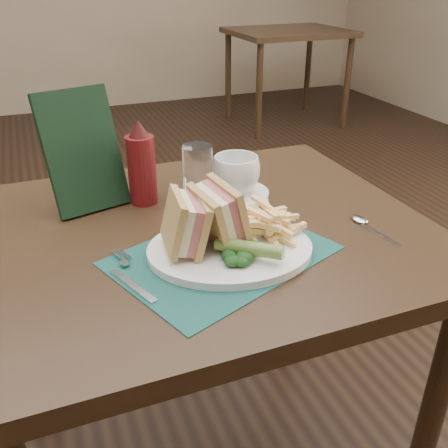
# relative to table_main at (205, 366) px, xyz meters

# --- Properties ---
(floor) EXTENTS (7.00, 7.00, 0.00)m
(floor) POSITION_rel_table_main_xyz_m (0.00, 0.50, -0.38)
(floor) COLOR black
(floor) RESTS_ON ground
(wall_back) EXTENTS (6.00, 0.00, 6.00)m
(wall_back) POSITION_rel_table_main_xyz_m (0.00, 4.00, -0.38)
(wall_back) COLOR tan
(wall_back) RESTS_ON ground
(table_main) EXTENTS (0.90, 0.75, 0.75)m
(table_main) POSITION_rel_table_main_xyz_m (0.00, 0.00, 0.00)
(table_main) COLOR black
(table_main) RESTS_ON ground
(table_bg_right) EXTENTS (0.90, 0.75, 0.75)m
(table_bg_right) POSITION_rel_table_main_xyz_m (1.73, 2.91, 0.00)
(table_bg_right) COLOR black
(table_bg_right) RESTS_ON ground
(placemat) EXTENTS (0.45, 0.39, 0.00)m
(placemat) POSITION_rel_table_main_xyz_m (-0.00, -0.12, 0.38)
(placemat) COLOR #164741
(placemat) RESTS_ON table_main
(plate) EXTENTS (0.34, 0.30, 0.01)m
(plate) POSITION_rel_table_main_xyz_m (0.01, -0.12, 0.38)
(plate) COLOR white
(plate) RESTS_ON placemat
(sandwich_half_a) EXTENTS (0.09, 0.11, 0.11)m
(sandwich_half_a) POSITION_rel_table_main_xyz_m (-0.09, -0.10, 0.45)
(sandwich_half_a) COLOR tan
(sandwich_half_a) RESTS_ON plate
(sandwich_half_b) EXTENTS (0.09, 0.12, 0.11)m
(sandwich_half_b) POSITION_rel_table_main_xyz_m (-0.02, -0.10, 0.45)
(sandwich_half_b) COLOR tan
(sandwich_half_b) RESTS_ON plate
(kale_garnish) EXTENTS (0.11, 0.08, 0.03)m
(kale_garnish) POSITION_rel_table_main_xyz_m (0.01, -0.17, 0.41)
(kale_garnish) COLOR #153A15
(kale_garnish) RESTS_ON plate
(pickle_spear) EXTENTS (0.11, 0.10, 0.03)m
(pickle_spear) POSITION_rel_table_main_xyz_m (0.03, -0.17, 0.41)
(pickle_spear) COLOR #56762D
(pickle_spear) RESTS_ON plate
(fries_pile) EXTENTS (0.18, 0.20, 0.06)m
(fries_pile) POSITION_rel_table_main_xyz_m (0.09, -0.10, 0.42)
(fries_pile) COLOR #FCD17E
(fries_pile) RESTS_ON plate
(fork) EXTENTS (0.09, 0.17, 0.01)m
(fork) POSITION_rel_table_main_xyz_m (-0.17, -0.13, 0.38)
(fork) COLOR silver
(fork) RESTS_ON placemat
(spoon) EXTENTS (0.06, 0.15, 0.01)m
(spoon) POSITION_rel_table_main_xyz_m (0.31, -0.14, 0.38)
(spoon) COLOR silver
(spoon) RESTS_ON table_main
(saucer) EXTENTS (0.16, 0.16, 0.01)m
(saucer) POSITION_rel_table_main_xyz_m (0.12, 0.11, 0.38)
(saucer) COLOR white
(saucer) RESTS_ON table_main
(coffee_cup) EXTENTS (0.15, 0.15, 0.08)m
(coffee_cup) POSITION_rel_table_main_xyz_m (0.12, 0.11, 0.43)
(coffee_cup) COLOR white
(coffee_cup) RESTS_ON saucer
(drinking_glass) EXTENTS (0.09, 0.09, 0.13)m
(drinking_glass) POSITION_rel_table_main_xyz_m (0.03, 0.11, 0.44)
(drinking_glass) COLOR white
(drinking_glass) RESTS_ON table_main
(ketchup_bottle) EXTENTS (0.07, 0.07, 0.19)m
(ketchup_bottle) POSITION_rel_table_main_xyz_m (-0.08, 0.16, 0.47)
(ketchup_bottle) COLOR #580F12
(ketchup_bottle) RESTS_ON table_main
(check_presenter) EXTENTS (0.17, 0.13, 0.25)m
(check_presenter) POSITION_rel_table_main_xyz_m (-0.20, 0.18, 0.50)
(check_presenter) COLOR black
(check_presenter) RESTS_ON table_main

